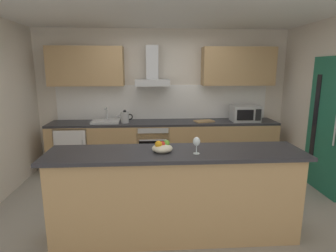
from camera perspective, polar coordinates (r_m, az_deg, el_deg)
name	(u,v)px	position (r m, az deg, el deg)	size (l,w,h in m)	color
ground	(169,205)	(4.00, 0.23, -16.16)	(5.78, 4.56, 0.02)	gray
ceiling	(169,6)	(3.60, 0.27, 23.77)	(5.78, 4.56, 0.02)	white
wall_back	(163,98)	(5.39, -1.06, 5.86)	(5.78, 0.12, 2.60)	silver
backsplash_tile	(163,102)	(5.33, -1.03, 5.03)	(4.07, 0.02, 0.66)	white
counter_back	(164,145)	(5.18, -0.84, -3.97)	(4.21, 0.60, 0.90)	tan
counter_island	(176,194)	(3.11, 1.62, -14.10)	(2.76, 0.64, 1.01)	tan
upper_cabinets	(163,66)	(5.13, -0.97, 12.38)	(4.15, 0.32, 0.70)	tan
side_door	(325,126)	(4.72, 30.08, 0.01)	(0.08, 0.85, 2.05)	#1E664C
oven	(153,145)	(5.15, -3.12, -3.98)	(0.60, 0.62, 0.80)	slate
refrigerator	(75,148)	(5.35, -18.90, -4.41)	(0.58, 0.60, 0.85)	white
microwave	(245,113)	(5.29, 15.83, 2.56)	(0.50, 0.38, 0.30)	#B7BABC
sink	(106,121)	(5.12, -12.85, 1.03)	(0.50, 0.40, 0.26)	silver
kettle	(125,117)	(5.02, -9.01, 1.85)	(0.29, 0.15, 0.24)	#B7BABC
range_hood	(152,73)	(5.08, -3.31, 10.98)	(0.62, 0.45, 0.72)	#B7BABC
wine_glass	(197,142)	(2.82, 6.01, -3.40)	(0.08, 0.08, 0.18)	silver
fruit_bowl	(162,147)	(2.90, -1.21, -4.52)	(0.22, 0.22, 0.13)	beige
chopping_board	(204,121)	(5.12, 7.56, 1.02)	(0.34, 0.22, 0.02)	tan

